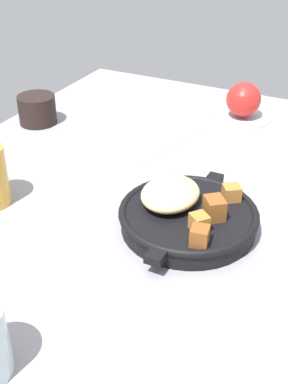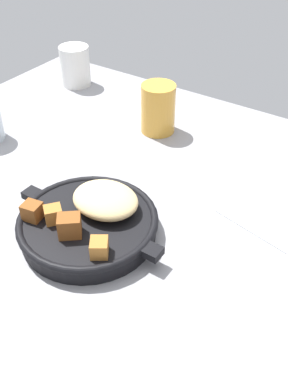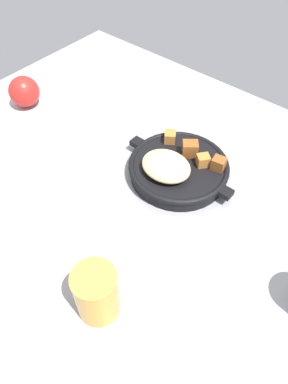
# 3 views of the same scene
# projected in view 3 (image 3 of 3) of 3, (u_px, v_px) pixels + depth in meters

# --- Properties ---
(ground_plane) EXTENTS (1.11, 0.87, 0.02)m
(ground_plane) POSITION_uv_depth(u_px,v_px,m) (141.00, 189.00, 0.76)
(ground_plane) COLOR gray
(cast_iron_skillet) EXTENTS (0.25, 0.21, 0.06)m
(cast_iron_skillet) POSITION_uv_depth(u_px,v_px,m) (177.00, 168.00, 0.76)
(cast_iron_skillet) COLOR black
(cast_iron_skillet) RESTS_ON ground_plane
(saucer_plate) EXTENTS (0.13, 0.13, 0.01)m
(saucer_plate) POSITION_uv_depth(u_px,v_px,m) (28.00, 105.00, 0.93)
(saucer_plate) COLOR #B7BABF
(saucer_plate) RESTS_ON ground_plane
(red_apple) EXTENTS (0.08, 0.08, 0.08)m
(red_apple) POSITION_uv_depth(u_px,v_px,m) (24.00, 92.00, 0.90)
(red_apple) COLOR red
(red_apple) RESTS_ON saucer_plate
(butter_knife) EXTENTS (0.21, 0.06, 0.00)m
(butter_knife) POSITION_uv_depth(u_px,v_px,m) (53.00, 158.00, 0.81)
(butter_knife) COLOR silver
(butter_knife) RESTS_ON ground_plane
(juice_glass_amber) EXTENTS (0.07, 0.07, 0.10)m
(juice_glass_amber) POSITION_uv_depth(u_px,v_px,m) (97.00, 293.00, 0.55)
(juice_glass_amber) COLOR gold
(juice_glass_amber) RESTS_ON ground_plane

